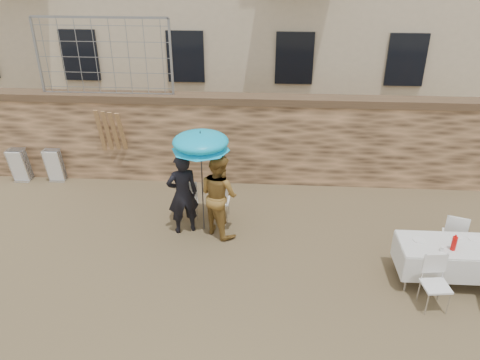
# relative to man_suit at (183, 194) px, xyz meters

# --- Properties ---
(ground) EXTENTS (80.00, 80.00, 0.00)m
(ground) POSITION_rel_man_suit_xyz_m (0.80, -2.49, -0.89)
(ground) COLOR brown
(ground) RESTS_ON ground
(stone_wall) EXTENTS (13.00, 0.50, 2.20)m
(stone_wall) POSITION_rel_man_suit_xyz_m (0.80, 2.51, 0.21)
(stone_wall) COLOR olive
(stone_wall) RESTS_ON ground
(chain_link_fence) EXTENTS (3.20, 0.06, 1.80)m
(chain_link_fence) POSITION_rel_man_suit_xyz_m (-2.20, 2.51, 2.21)
(chain_link_fence) COLOR gray
(chain_link_fence) RESTS_ON stone_wall
(man_suit) EXTENTS (0.76, 0.64, 1.78)m
(man_suit) POSITION_rel_man_suit_xyz_m (0.00, 0.00, 0.00)
(man_suit) COLOR black
(man_suit) RESTS_ON ground
(woman_dress) EXTENTS (1.11, 1.10, 1.80)m
(woman_dress) POSITION_rel_man_suit_xyz_m (0.75, 0.00, 0.01)
(woman_dress) COLOR #BC8739
(woman_dress) RESTS_ON ground
(umbrella) EXTENTS (1.17, 1.17, 2.07)m
(umbrella) POSITION_rel_man_suit_xyz_m (0.40, 0.10, 1.07)
(umbrella) COLOR #3F3F44
(umbrella) RESTS_ON ground
(couple_chair_left) EXTENTS (0.58, 0.58, 0.96)m
(couple_chair_left) POSITION_rel_man_suit_xyz_m (0.00, 0.55, -0.41)
(couple_chair_left) COLOR white
(couple_chair_left) RESTS_ON ground
(couple_chair_right) EXTENTS (0.49, 0.49, 0.96)m
(couple_chair_right) POSITION_rel_man_suit_xyz_m (0.70, 0.55, -0.41)
(couple_chair_right) COLOR white
(couple_chair_right) RESTS_ON ground
(banquet_table) EXTENTS (2.10, 0.85, 0.78)m
(banquet_table) POSITION_rel_man_suit_xyz_m (5.16, -1.31, -0.16)
(banquet_table) COLOR silver
(banquet_table) RESTS_ON ground
(soda_bottle) EXTENTS (0.09, 0.09, 0.26)m
(soda_bottle) POSITION_rel_man_suit_xyz_m (4.96, -1.46, 0.02)
(soda_bottle) COLOR red
(soda_bottle) RESTS_ON banquet_table
(table_chair_front_left) EXTENTS (0.53, 0.53, 0.96)m
(table_chair_front_left) POSITION_rel_man_suit_xyz_m (4.56, -2.06, -0.41)
(table_chair_front_left) COLOR white
(table_chair_front_left) RESTS_ON ground
(table_chair_back) EXTENTS (0.61, 0.61, 0.96)m
(table_chair_back) POSITION_rel_man_suit_xyz_m (5.36, -0.51, -0.41)
(table_chair_back) COLOR white
(table_chair_back) RESTS_ON ground
(chair_stack_left) EXTENTS (0.46, 0.40, 0.92)m
(chair_stack_left) POSITION_rel_man_suit_xyz_m (-4.58, 2.16, -0.43)
(chair_stack_left) COLOR white
(chair_stack_left) RESTS_ON ground
(chair_stack_right) EXTENTS (0.46, 0.32, 0.92)m
(chair_stack_right) POSITION_rel_man_suit_xyz_m (-3.68, 2.16, -0.43)
(chair_stack_right) COLOR white
(chair_stack_right) RESTS_ON ground
(wood_planks) EXTENTS (0.70, 0.20, 2.00)m
(wood_planks) POSITION_rel_man_suit_xyz_m (-2.08, 2.23, 0.11)
(wood_planks) COLOR #A37749
(wood_planks) RESTS_ON ground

